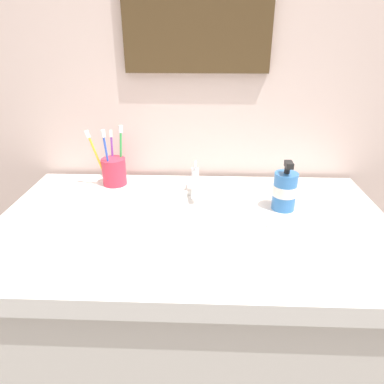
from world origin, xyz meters
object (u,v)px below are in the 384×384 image
at_px(toothbrush_blue, 107,155).
at_px(toothbrush_yellow, 96,154).
at_px(toothbrush_green, 121,150).
at_px(toothbrush_purple, 112,152).
at_px(faucet, 194,181).
at_px(soap_dispenser, 285,190).
at_px(toothbrush_cup, 114,172).

distance_m(toothbrush_blue, toothbrush_yellow, 0.04).
distance_m(toothbrush_green, toothbrush_purple, 0.04).
bearing_deg(toothbrush_blue, toothbrush_green, 51.60).
relative_size(toothbrush_blue, toothbrush_yellow, 1.02).
relative_size(faucet, toothbrush_blue, 0.73).
bearing_deg(toothbrush_yellow, soap_dispenser, -13.90).
height_order(faucet, toothbrush_green, toothbrush_green).
bearing_deg(faucet, toothbrush_green, 159.88).
bearing_deg(toothbrush_yellow, toothbrush_green, 26.55).
xyz_separation_m(faucet, toothbrush_blue, (-0.28, 0.05, 0.07)).
bearing_deg(toothbrush_yellow, toothbrush_purple, 49.87).
xyz_separation_m(toothbrush_blue, soap_dispenser, (0.55, -0.14, -0.05)).
bearing_deg(toothbrush_blue, toothbrush_yellow, 166.75).
relative_size(toothbrush_cup, toothbrush_yellow, 0.48).
bearing_deg(toothbrush_green, soap_dispenser, -19.48).
xyz_separation_m(toothbrush_cup, toothbrush_blue, (-0.01, -0.03, 0.07)).
distance_m(toothbrush_yellow, soap_dispenser, 0.60).
bearing_deg(soap_dispenser, faucet, 161.14).
height_order(toothbrush_blue, toothbrush_green, toothbrush_green).
height_order(faucet, soap_dispenser, soap_dispenser).
bearing_deg(toothbrush_yellow, toothbrush_blue, -13.25).
xyz_separation_m(faucet, toothbrush_purple, (-0.28, 0.10, 0.06)).
distance_m(toothbrush_cup, toothbrush_blue, 0.07).
bearing_deg(toothbrush_cup, toothbrush_yellow, -161.33).
relative_size(toothbrush_blue, soap_dispenser, 1.27).
height_order(toothbrush_blue, soap_dispenser, toothbrush_blue).
xyz_separation_m(toothbrush_green, toothbrush_yellow, (-0.07, -0.04, -0.00)).
xyz_separation_m(toothbrush_cup, toothbrush_yellow, (-0.05, -0.02, 0.07)).
distance_m(toothbrush_green, soap_dispenser, 0.54).
xyz_separation_m(toothbrush_green, soap_dispenser, (0.51, -0.18, -0.06)).
bearing_deg(toothbrush_green, toothbrush_yellow, -153.45).
bearing_deg(toothbrush_green, toothbrush_purple, 160.83).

